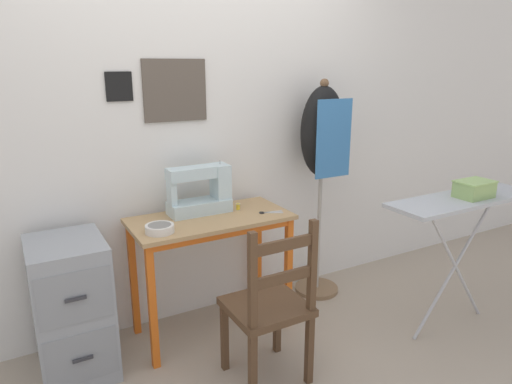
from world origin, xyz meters
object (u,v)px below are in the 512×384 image
storage_box (474,189)px  filing_cabinet (72,308)px  sewing_machine (202,191)px  thread_spool_near_machine (238,207)px  scissors (267,212)px  dress_form (322,143)px  ironing_board (463,206)px  fabric_bowl (160,228)px  wooden_chair (269,307)px

storage_box → filing_cabinet: bearing=161.6°
filing_cabinet → storage_box: 2.40m
sewing_machine → thread_spool_near_machine: (0.21, -0.07, -0.12)m
filing_cabinet → scissors: bearing=-4.5°
dress_form → ironing_board: size_ratio=1.50×
filing_cabinet → ironing_board: ironing_board is taller
storage_box → sewing_machine: bearing=148.7°
fabric_bowl → dress_form: size_ratio=0.10×
sewing_machine → scissors: (0.34, -0.20, -0.13)m
dress_form → filing_cabinet: bearing=-176.8°
sewing_machine → storage_box: sewing_machine is taller
sewing_machine → ironing_board: sewing_machine is taller
scissors → filing_cabinet: bearing=175.5°
wooden_chair → storage_box: storage_box is taller
fabric_bowl → storage_box: storage_box is taller
scissors → filing_cabinet: (-1.16, 0.09, -0.38)m
sewing_machine → storage_box: size_ratio=1.76×
storage_box → dress_form: bearing=121.3°
dress_form → ironing_board: bearing=-60.5°
ironing_board → storage_box: storage_box is taller
filing_cabinet → storage_box: (2.22, -0.74, 0.54)m
fabric_bowl → filing_cabinet: bearing=168.3°
fabric_bowl → scissors: fabric_bowl is taller
scissors → storage_box: storage_box is taller
filing_cabinet → dress_form: size_ratio=0.49×
sewing_machine → wooden_chair: size_ratio=0.43×
scissors → storage_box: (1.06, -0.64, 0.16)m
thread_spool_near_machine → filing_cabinet: bearing=-177.4°
sewing_machine → ironing_board: 1.58m
fabric_bowl → wooden_chair: size_ratio=0.17×
filing_cabinet → wooden_chair: bearing=-33.5°
dress_form → storage_box: bearing=-58.7°
filing_cabinet → fabric_bowl: bearing=-11.7°
sewing_machine → ironing_board: bearing=-31.4°
thread_spool_near_machine → wooden_chair: (-0.14, -0.63, -0.35)m
wooden_chair → dress_form: dress_form is taller
scissors → thread_spool_near_machine: bearing=133.9°
dress_form → storage_box: dress_form is taller
thread_spool_near_machine → storage_box: size_ratio=0.19×
filing_cabinet → ironing_board: 2.32m
wooden_chair → dress_form: bearing=39.5°
wooden_chair → ironing_board: (1.29, -0.13, 0.39)m
sewing_machine → storage_box: bearing=-31.3°
filing_cabinet → dress_form: 1.87m
sewing_machine → dress_form: bearing=-1.0°
scissors → ironing_board: bearing=-31.6°
fabric_bowl → thread_spool_near_machine: 0.57m
scissors → ironing_board: size_ratio=0.14×
wooden_chair → storage_box: 1.43m
scissors → thread_spool_near_machine: (-0.13, 0.14, 0.02)m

